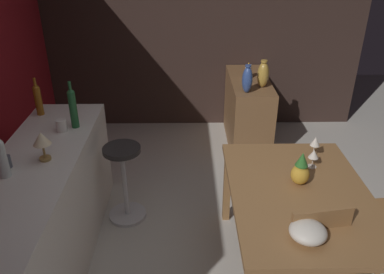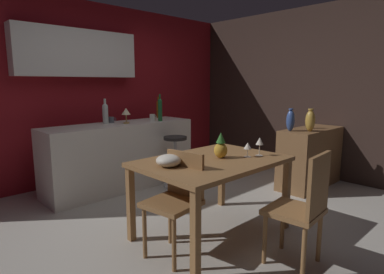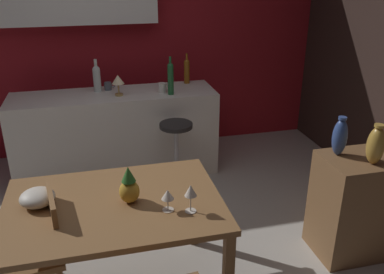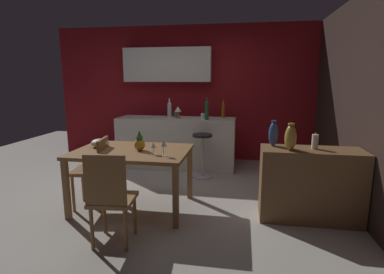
% 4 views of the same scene
% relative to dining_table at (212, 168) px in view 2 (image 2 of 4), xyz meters
% --- Properties ---
extents(ground_plane, '(9.00, 9.00, 0.00)m').
position_rel_dining_table_xyz_m(ground_plane, '(0.14, 0.46, -0.66)').
color(ground_plane, '#B7B2A8').
extents(wall_kitchen_back, '(5.20, 0.33, 2.60)m').
position_rel_dining_table_xyz_m(wall_kitchen_back, '(0.08, 2.54, 0.75)').
color(wall_kitchen_back, maroon).
rests_on(wall_kitchen_back, ground_plane).
extents(wall_side_right, '(0.10, 4.40, 2.60)m').
position_rel_dining_table_xyz_m(wall_side_right, '(2.69, 0.76, 0.64)').
color(wall_side_right, '#33231E').
rests_on(wall_side_right, ground_plane).
extents(dining_table, '(1.37, 0.95, 0.74)m').
position_rel_dining_table_xyz_m(dining_table, '(0.00, 0.00, 0.00)').
color(dining_table, olive).
rests_on(dining_table, ground_plane).
extents(kitchen_counter, '(2.10, 0.60, 0.90)m').
position_rel_dining_table_xyz_m(kitchen_counter, '(0.13, 1.84, -0.21)').
color(kitchen_counter, silver).
rests_on(kitchen_counter, ground_plane).
extents(sideboard_cabinet, '(1.10, 0.44, 0.82)m').
position_rel_dining_table_xyz_m(sideboard_cabinet, '(2.08, 0.04, -0.25)').
color(sideboard_cabinet, brown).
rests_on(sideboard_cabinet, ground_plane).
extents(chair_near_window, '(0.46, 0.46, 0.87)m').
position_rel_dining_table_xyz_m(chair_near_window, '(-0.48, -0.04, -0.17)').
color(chair_near_window, olive).
rests_on(chair_near_window, ground_plane).
extents(chair_by_doorway, '(0.43, 0.43, 0.93)m').
position_rel_dining_table_xyz_m(chair_by_doorway, '(0.11, -0.87, -0.16)').
color(chair_by_doorway, olive).
rests_on(chair_by_doorway, ground_plane).
extents(bar_stool, '(0.34, 0.34, 0.72)m').
position_rel_dining_table_xyz_m(bar_stool, '(0.68, 1.32, -0.28)').
color(bar_stool, '#262323').
rests_on(bar_stool, ground_plane).
extents(wine_glass_left, '(0.08, 0.08, 0.14)m').
position_rel_dining_table_xyz_m(wine_glass_left, '(0.32, -0.17, 0.19)').
color(wine_glass_left, silver).
rests_on(wine_glass_left, dining_table).
extents(wine_glass_right, '(0.08, 0.08, 0.18)m').
position_rel_dining_table_xyz_m(wine_glass_right, '(0.45, -0.21, 0.22)').
color(wine_glass_right, silver).
rests_on(wine_glass_right, dining_table).
extents(pineapple_centerpiece, '(0.13, 0.13, 0.25)m').
position_rel_dining_table_xyz_m(pineapple_centerpiece, '(0.10, -0.01, 0.18)').
color(pineapple_centerpiece, gold).
rests_on(pineapple_centerpiece, dining_table).
extents(fruit_bowl, '(0.22, 0.22, 0.10)m').
position_rel_dining_table_xyz_m(fruit_bowl, '(-0.46, 0.09, 0.13)').
color(fruit_bowl, beige).
rests_on(fruit_bowl, dining_table).
extents(wine_bottle_amber, '(0.06, 0.06, 0.33)m').
position_rel_dining_table_xyz_m(wine_bottle_amber, '(0.96, 2.04, 0.39)').
color(wine_bottle_amber, '#8C5114').
rests_on(wine_bottle_amber, kitchen_counter).
extents(wine_bottle_clear, '(0.08, 0.08, 0.34)m').
position_rel_dining_table_xyz_m(wine_bottle_clear, '(-0.02, 1.96, 0.39)').
color(wine_bottle_clear, silver).
rests_on(wine_bottle_clear, kitchen_counter).
extents(wine_bottle_green, '(0.06, 0.06, 0.39)m').
position_rel_dining_table_xyz_m(wine_bottle_green, '(0.70, 1.68, 0.42)').
color(wine_bottle_green, '#1E592D').
rests_on(wine_bottle_green, kitchen_counter).
extents(cup_slate, '(0.11, 0.08, 0.08)m').
position_rel_dining_table_xyz_m(cup_slate, '(0.09, 1.99, 0.28)').
color(cup_slate, '#515660').
rests_on(cup_slate, kitchen_counter).
extents(cup_white, '(0.12, 0.08, 0.10)m').
position_rel_dining_table_xyz_m(cup_white, '(0.63, 1.77, 0.29)').
color(cup_white, white).
rests_on(cup_white, kitchen_counter).
extents(counter_lamp, '(0.12, 0.12, 0.21)m').
position_rel_dining_table_xyz_m(counter_lamp, '(0.19, 1.76, 0.39)').
color(counter_lamp, '#A58447').
rests_on(counter_lamp, kitchen_counter).
extents(pillar_candle_tall, '(0.07, 0.07, 0.19)m').
position_rel_dining_table_xyz_m(pillar_candle_tall, '(2.10, 0.07, 0.24)').
color(pillar_candle_tall, white).
rests_on(pillar_candle_tall, sideboard_cabinet).
extents(vase_ceramic_blue, '(0.11, 0.11, 0.30)m').
position_rel_dining_table_xyz_m(vase_ceramic_blue, '(1.66, 0.14, 0.30)').
color(vase_ceramic_blue, '#334C8C').
rests_on(vase_ceramic_blue, sideboard_cabinet).
extents(vase_brass, '(0.12, 0.12, 0.30)m').
position_rel_dining_table_xyz_m(vase_brass, '(1.82, -0.05, 0.30)').
color(vase_brass, '#B78C38').
rests_on(vase_brass, sideboard_cabinet).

